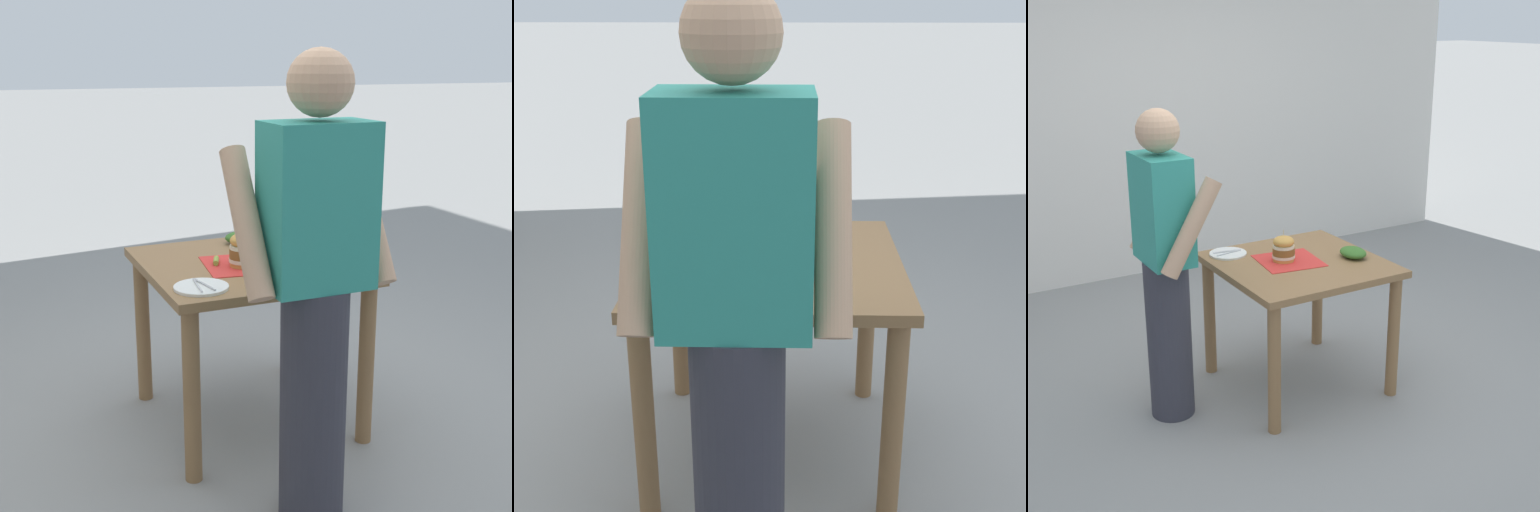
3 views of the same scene
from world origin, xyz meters
TOP-DOWN VIEW (x-y plane):
  - ground_plane at (0.00, 0.00)m, footprint 80.00×80.00m
  - patio_table at (0.00, 0.00)m, footprint 0.91×0.91m
  - serving_paper at (0.04, 0.05)m, footprint 0.38×0.38m
  - sandwich at (0.05, 0.08)m, footprint 0.13×0.13m
  - pickle_spear at (0.15, -0.01)m, footprint 0.05×0.09m
  - side_plate_with_forks at (0.32, 0.30)m, footprint 0.22×0.22m
  - side_salad at (-0.10, -0.31)m, footprint 0.18×0.14m
  - diner_across_table at (0.07, 0.78)m, footprint 0.55×0.35m

SIDE VIEW (x-z plane):
  - ground_plane at x=0.00m, z-range 0.00..0.00m
  - patio_table at x=0.00m, z-range 0.25..1.03m
  - serving_paper at x=0.04m, z-range 0.78..0.78m
  - side_plate_with_forks at x=0.32m, z-range 0.77..0.79m
  - pickle_spear at x=0.15m, z-range 0.78..0.80m
  - side_salad at x=-0.10m, z-range 0.78..0.84m
  - sandwich at x=0.05m, z-range 0.76..0.95m
  - diner_across_table at x=0.07m, z-range 0.04..1.73m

